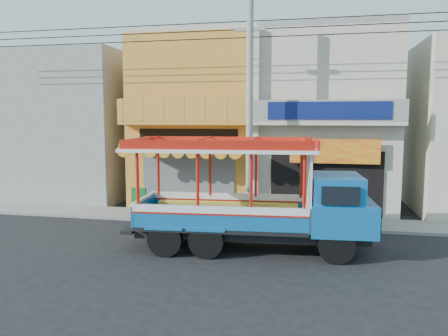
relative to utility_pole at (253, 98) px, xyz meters
name	(u,v)px	position (x,y,z in m)	size (l,w,h in m)	color
ground	(264,251)	(0.85, -3.30, -5.03)	(90.00, 90.00, 0.00)	black
sidewalk	(275,221)	(0.85, 0.70, -4.97)	(30.00, 2.00, 0.12)	slate
shophouse_left	(204,121)	(-3.15, 4.66, -0.92)	(6.00, 7.50, 8.24)	#BF8A2A
shophouse_right	(326,121)	(2.85, 4.66, -0.93)	(6.00, 6.75, 8.24)	beige
party_pilaster	(255,124)	(-0.15, 1.55, -1.03)	(0.35, 0.30, 8.00)	beige
filler_building_left	(79,126)	(-10.15, 4.70, -1.23)	(6.00, 6.00, 7.60)	gray
utility_pole	(253,98)	(0.00, 0.00, 0.00)	(28.00, 0.26, 9.00)	gray
songthaew_truck	(268,197)	(0.93, -3.20, -3.29)	(7.89, 3.05, 3.61)	black
green_sign	(139,202)	(-5.15, 0.81, -4.46)	(0.71, 0.42, 1.09)	black
potted_plant_a	(305,208)	(2.04, 0.54, -4.36)	(0.99, 0.86, 1.10)	#1C6525
potted_plant_b	(339,212)	(3.32, 0.15, -4.37)	(0.60, 0.48, 1.09)	#1C6525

